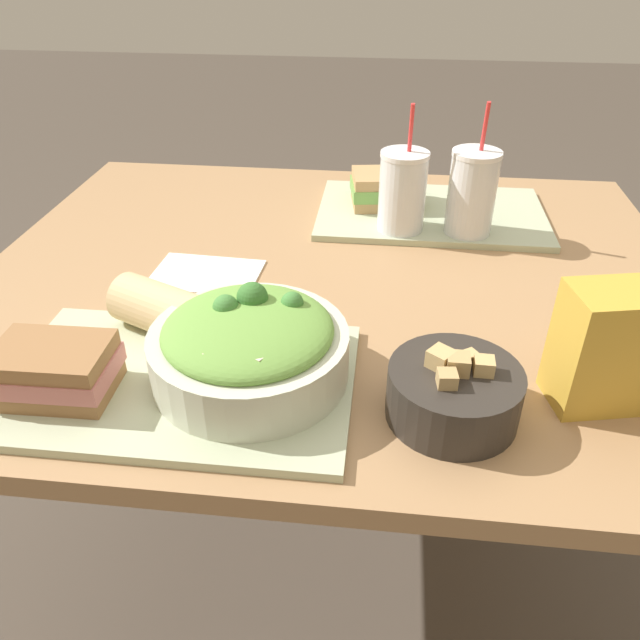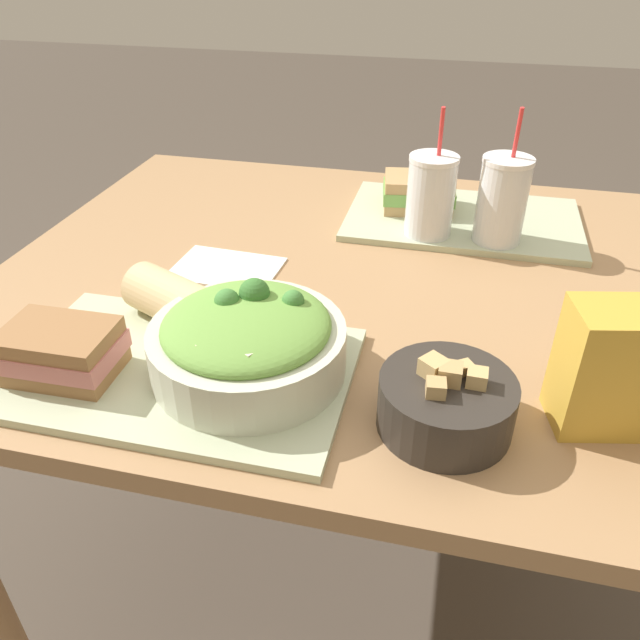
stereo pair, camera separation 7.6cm
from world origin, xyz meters
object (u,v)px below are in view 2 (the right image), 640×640
at_px(sandwich_far, 418,192).
at_px(drink_cup_dark, 430,198).
at_px(sandwich_near, 61,351).
at_px(napkin_folded, 227,268).
at_px(drink_cup_red, 502,203).
at_px(baguette_near, 174,300).
at_px(soup_bowl, 446,401).
at_px(salad_bowl, 248,340).
at_px(chip_bag, 628,369).

relative_size(sandwich_far, drink_cup_dark, 0.66).
distance_m(sandwich_near, napkin_folded, 0.33).
distance_m(sandwich_near, drink_cup_red, 0.73).
height_order(baguette_near, napkin_folded, baguette_near).
bearing_deg(baguette_near, drink_cup_dark, -16.14).
bearing_deg(soup_bowl, drink_cup_dark, 97.45).
bearing_deg(salad_bowl, chip_bag, 2.61).
relative_size(sandwich_near, drink_cup_red, 0.60).
bearing_deg(chip_bag, sandwich_far, 105.12).
distance_m(drink_cup_dark, drink_cup_red, 0.12).
bearing_deg(chip_bag, salad_bowl, 170.29).
bearing_deg(chip_bag, napkin_folded, 144.27).
distance_m(baguette_near, napkin_folded, 0.19).
xyz_separation_m(baguette_near, drink_cup_red, (0.43, 0.37, 0.03)).
distance_m(soup_bowl, drink_cup_red, 0.49).
height_order(sandwich_near, chip_bag, chip_bag).
distance_m(sandwich_near, baguette_near, 0.16).
relative_size(baguette_near, napkin_folded, 0.87).
height_order(sandwich_far, chip_bag, chip_bag).
distance_m(salad_bowl, drink_cup_dark, 0.49).
distance_m(sandwich_far, napkin_folded, 0.41).
relative_size(baguette_near, drink_cup_dark, 0.69).
height_order(chip_bag, napkin_folded, chip_bag).
relative_size(soup_bowl, sandwich_far, 1.05).
bearing_deg(baguette_near, chip_bag, -71.97).
bearing_deg(drink_cup_red, salad_bowl, -123.56).
distance_m(soup_bowl, sandwich_near, 0.46).
bearing_deg(sandwich_near, baguette_near, 57.10).
bearing_deg(baguette_near, drink_cup_red, -25.32).
distance_m(drink_cup_red, napkin_folded, 0.47).
xyz_separation_m(sandwich_near, baguette_near, (0.09, 0.14, 0.00)).
distance_m(soup_bowl, baguette_near, 0.39).
bearing_deg(drink_cup_dark, soup_bowl, -82.55).
bearing_deg(sandwich_near, napkin_folded, 73.07).
xyz_separation_m(drink_cup_dark, drink_cup_red, (0.12, 0.00, 0.00)).
bearing_deg(chip_bag, soup_bowl, -176.73).
xyz_separation_m(salad_bowl, baguette_near, (-0.13, 0.08, -0.01)).
height_order(soup_bowl, baguette_near, soup_bowl).
distance_m(chip_bag, napkin_folded, 0.62).
relative_size(sandwich_near, chip_bag, 0.88).
bearing_deg(drink_cup_red, baguette_near, -139.62).
bearing_deg(drink_cup_red, sandwich_near, -135.67).
bearing_deg(drink_cup_dark, salad_bowl, -111.74).
distance_m(baguette_near, sandwich_far, 0.56).
xyz_separation_m(baguette_near, drink_cup_dark, (0.31, 0.37, 0.03)).
height_order(sandwich_near, drink_cup_dark, drink_cup_dark).
bearing_deg(salad_bowl, sandwich_near, -165.54).
distance_m(drink_cup_dark, napkin_folded, 0.37).
xyz_separation_m(salad_bowl, soup_bowl, (0.24, -0.03, -0.02)).
bearing_deg(sandwich_far, sandwich_near, -129.66).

